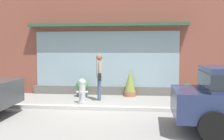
{
  "coord_description": "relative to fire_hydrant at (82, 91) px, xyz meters",
  "views": [
    {
      "loc": [
        1.66,
        -9.36,
        1.93
      ],
      "look_at": [
        0.4,
        1.2,
        1.18
      ],
      "focal_mm": 47.13,
      "sensor_mm": 36.0,
      "label": 1
    }
  ],
  "objects": [
    {
      "name": "storefront",
      "position": [
        0.64,
        2.29,
        2.08
      ],
      "size": [
        14.0,
        0.81,
        5.15
      ],
      "color": "brown",
      "rests_on": "ground_plane"
    },
    {
      "name": "potted_plant_window_right",
      "position": [
        3.88,
        1.33,
        -0.12
      ],
      "size": [
        0.38,
        0.38,
        0.62
      ],
      "color": "#9E6042",
      "rests_on": "ground_plane"
    },
    {
      "name": "potted_plant_window_center",
      "position": [
        -3.15,
        1.78,
        -0.19
      ],
      "size": [
        0.35,
        0.35,
        0.48
      ],
      "color": "#B7B2A3",
      "rests_on": "ground_plane"
    },
    {
      "name": "pedestrian_with_handbag",
      "position": [
        0.51,
        0.67,
        0.58
      ],
      "size": [
        0.27,
        0.63,
        1.75
      ],
      "rotation": [
        0.0,
        0.0,
        4.98
      ],
      "color": "#475675",
      "rests_on": "ground_plane"
    },
    {
      "name": "potted_plant_window_left",
      "position": [
        1.62,
        1.76,
        0.11
      ],
      "size": [
        0.49,
        0.49,
        1.14
      ],
      "color": "#9E6042",
      "rests_on": "ground_plane"
    },
    {
      "name": "potted_plant_doorstep",
      "position": [
        -0.32,
        1.43,
        -0.06
      ],
      "size": [
        0.51,
        0.51,
        0.72
      ],
      "color": "#33473D",
      "rests_on": "ground_plane"
    },
    {
      "name": "curb_strip",
      "position": [
        0.64,
        -1.09,
        -0.38
      ],
      "size": [
        14.0,
        0.24,
        0.12
      ],
      "primitive_type": "cube",
      "color": "#B2B2AD",
      "rests_on": "ground_plane"
    },
    {
      "name": "fire_hydrant",
      "position": [
        0.0,
        0.0,
        0.0
      ],
      "size": [
        0.41,
        0.38,
        0.89
      ],
      "color": "#B2B2B7",
      "rests_on": "ground_plane"
    },
    {
      "name": "ground_plane",
      "position": [
        0.64,
        -0.89,
        -0.44
      ],
      "size": [
        60.0,
        60.0,
        0.0
      ],
      "primitive_type": "plane",
      "color": "gray"
    }
  ]
}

